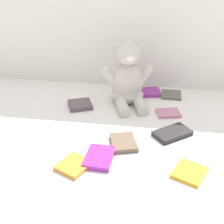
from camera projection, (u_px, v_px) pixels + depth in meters
ground_plane at (113, 122)px, 1.21m from camera, size 3.20×3.20×0.00m
backdrop_drape at (126, 18)px, 1.39m from camera, size 1.59×0.03×0.66m
teddy_bear at (128, 80)px, 1.31m from camera, size 0.23×0.23×0.28m
book_case_0 at (74, 165)px, 0.96m from camera, size 0.12×0.13×0.01m
book_case_1 at (124, 143)px, 1.06m from camera, size 0.11×0.13×0.02m
book_case_2 at (99, 157)px, 0.99m from camera, size 0.09×0.13×0.02m
book_case_3 at (149, 92)px, 1.44m from camera, size 0.13×0.11×0.01m
book_case_4 at (80, 105)px, 1.32m from camera, size 0.13×0.12×0.02m
book_case_5 at (171, 95)px, 1.42m from camera, size 0.09×0.10×0.01m
book_case_6 at (189, 172)px, 0.93m from camera, size 0.12×0.13×0.01m
book_case_7 at (172, 133)px, 1.12m from camera, size 0.15×0.15×0.02m
book_case_8 at (168, 113)px, 1.26m from camera, size 0.11×0.09×0.01m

